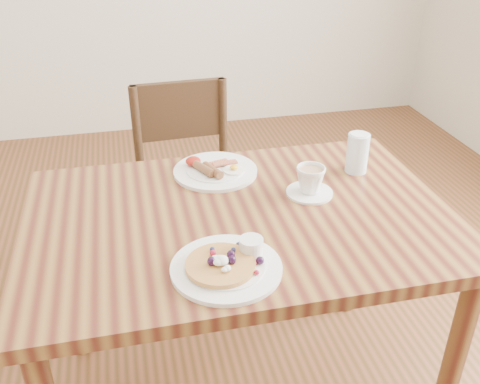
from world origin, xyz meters
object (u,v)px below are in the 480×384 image
Objects in this scene: chair_far at (189,183)px; pancake_plate at (228,264)px; dining_table at (240,242)px; water_glass at (357,153)px; teacup_saucer at (310,182)px; breakfast_plate at (214,170)px.

pancake_plate is (-0.03, -0.92, 0.27)m from chair_far.
water_glass is (0.42, 0.17, 0.16)m from dining_table.
teacup_saucer reaches higher than dining_table.
chair_far is at bearing 94.64° from breakfast_plate.
pancake_plate is 0.44m from teacup_saucer.
water_glass is (0.51, 0.41, 0.05)m from pancake_plate.
water_glass reaches higher than pancake_plate.
water_glass is at bearing 38.87° from pancake_plate.
teacup_saucer is (0.25, -0.20, 0.03)m from breakfast_plate.
water_glass is (0.48, -0.51, 0.32)m from chair_far.
breakfast_plate reaches higher than dining_table.
teacup_saucer is at bearing -151.26° from water_glass.
dining_table is 0.28m from pancake_plate.
chair_far reaches higher than teacup_saucer.
chair_far reaches higher than water_glass.
pancake_plate is 0.66m from water_glass.
breakfast_plate is at bearing 95.72° from dining_table.
chair_far reaches higher than pancake_plate.
breakfast_plate is 0.46m from water_glass.
dining_table is 9.33× the size of water_glass.
dining_table is 1.36× the size of chair_far.
pancake_plate is (-0.09, -0.24, 0.11)m from dining_table.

